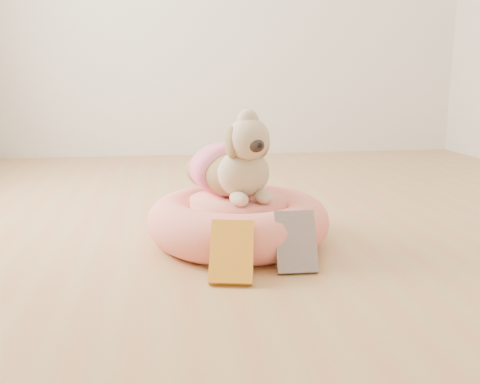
{
  "coord_description": "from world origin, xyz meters",
  "views": [
    {
      "loc": [
        -0.48,
        -2.16,
        0.64
      ],
      "look_at": [
        -0.2,
        -0.22,
        0.21
      ],
      "focal_mm": 40.0,
      "sensor_mm": 36.0,
      "label": 1
    }
  ],
  "objects": [
    {
      "name": "pet_bed",
      "position": [
        -0.2,
        -0.17,
        0.09
      ],
      "size": [
        0.71,
        0.71,
        0.18
      ],
      "color": "#FF636B",
      "rests_on": "floor"
    },
    {
      "name": "book_yellow",
      "position": [
        -0.27,
        -0.55,
        0.09
      ],
      "size": [
        0.17,
        0.17,
        0.18
      ],
      "primitive_type": "cube",
      "rotation": [
        -0.65,
        0.0,
        -0.21
      ],
      "color": "yellow",
      "rests_on": "floor"
    },
    {
      "name": "dog",
      "position": [
        -0.21,
        -0.15,
        0.36
      ],
      "size": [
        0.45,
        0.55,
        0.35
      ],
      "primitive_type": null,
      "rotation": [
        0.0,
        0.0,
        0.29
      ],
      "color": "brown",
      "rests_on": "pet_bed"
    },
    {
      "name": "book_white",
      "position": [
        -0.05,
        -0.5,
        0.1
      ],
      "size": [
        0.14,
        0.12,
        0.2
      ],
      "primitive_type": "cube",
      "rotation": [
        -0.48,
        0.0,
        -0.03
      ],
      "color": "silver",
      "rests_on": "floor"
    },
    {
      "name": "floor",
      "position": [
        0.0,
        0.0,
        0.0
      ],
      "size": [
        4.5,
        4.5,
        0.0
      ],
      "primitive_type": "plane",
      "color": "tan",
      "rests_on": "ground"
    }
  ]
}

